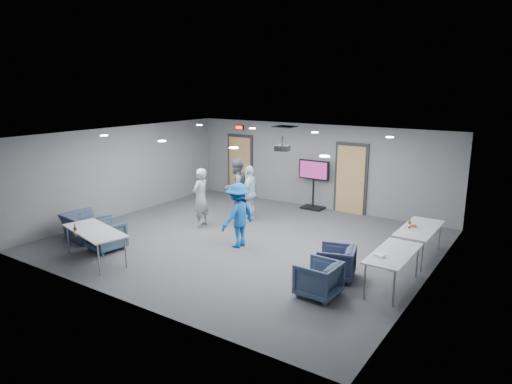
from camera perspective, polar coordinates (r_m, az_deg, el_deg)
The scene contains 28 objects.
floor at distance 11.81m, azimuth -1.35°, elevation -6.09°, with size 9.00×9.00×0.00m, color #3E4146.
ceiling at distance 11.21m, azimuth -1.42°, elevation 7.05°, with size 9.00×9.00×0.00m, color white.
wall_back at distance 14.82m, azimuth 7.58°, elevation 3.20°, with size 9.00×0.02×2.70m, color slate.
wall_front at distance 8.60m, azimuth -16.98°, elevation -4.70°, with size 9.00×0.02×2.70m, color slate.
wall_left at distance 14.45m, azimuth -16.15°, elevation 2.53°, with size 0.02×8.00×2.70m, color slate.
wall_right at distance 9.65m, azimuth 21.05°, elevation -3.07°, with size 0.02×8.00×2.70m, color slate.
door_left at distance 16.35m, azimuth -1.99°, elevation 3.26°, with size 1.06×0.17×2.24m.
door_right at distance 14.35m, azimuth 11.75°, elevation 1.56°, with size 1.06×0.17×2.24m.
exit_sign at distance 16.15m, azimuth -2.07°, elevation 8.08°, with size 0.32×0.08×0.16m.
hvac_diffuser at distance 13.82m, azimuth 3.63°, elevation 8.15°, with size 0.60×0.60×0.03m, color black.
downlights at distance 11.21m, azimuth -1.42°, elevation 6.97°, with size 6.18×3.78×0.02m.
person_a at distance 12.86m, azimuth -6.95°, elevation -0.71°, with size 0.60×0.40×1.66m, color gray.
person_b at distance 13.65m, azimuth -2.52°, elevation 0.49°, with size 0.87×0.68×1.79m, color #585C69.
person_c at distance 13.37m, azimuth -0.77°, elevation -0.12°, with size 0.96×0.40×1.64m, color #C3E6FB.
person_d at distance 11.18m, azimuth -2.27°, elevation -2.92°, with size 1.04×0.60×1.60m, color #174F98.
chair_right_b at distance 9.65m, azimuth 9.99°, elevation -8.67°, with size 0.73×0.75×0.69m, color #333B59.
chair_right_c at distance 8.84m, azimuth 7.78°, elevation -10.72°, with size 0.73×0.75×0.69m, color #394963.
chair_front_a at distance 11.66m, azimuth -18.20°, elevation -5.20°, with size 0.75×0.78×0.71m, color #374D60.
chair_front_b at distance 12.59m, azimuth -20.54°, elevation -4.08°, with size 1.06×0.92×0.69m, color #35415B.
table_right_a at distance 11.11m, azimuth 19.74°, elevation -4.44°, with size 0.74×1.78×0.73m.
table_right_b at distance 9.37m, azimuth 16.80°, elevation -7.52°, with size 0.71×1.70×0.73m.
table_front_left at distance 10.93m, azimuth -19.53°, elevation -4.71°, with size 1.97×1.18×0.73m.
bottle_front at distance 10.60m, azimuth -21.65°, elevation -4.60°, with size 0.07×0.07×0.28m.
bottle_right at distance 10.95m, azimuth 18.63°, elevation -3.88°, with size 0.06×0.06×0.24m.
snack_box at distance 11.14m, azimuth 18.93°, elevation -3.98°, with size 0.19×0.12×0.04m, color #B9472E.
wrapper at distance 9.07m, azimuth 15.13°, elevation -7.64°, with size 0.20×0.14×0.05m, color white.
tv_stand at distance 14.66m, azimuth 7.20°, elevation 1.31°, with size 1.03×0.49×1.58m.
projector at distance 11.21m, azimuth 3.30°, elevation 5.51°, with size 0.38×0.36×0.36m.
Camera 1 is at (6.43, -9.10, 3.93)m, focal length 32.00 mm.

